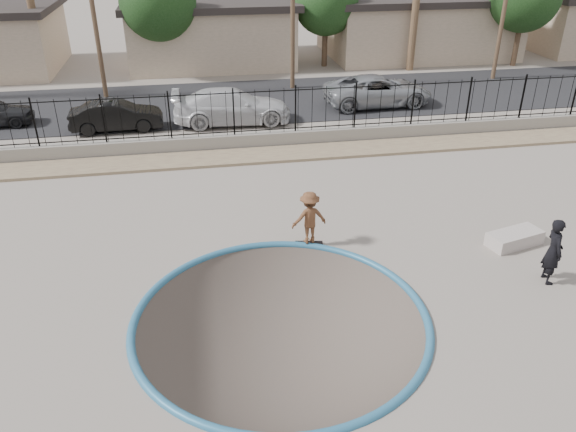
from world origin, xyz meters
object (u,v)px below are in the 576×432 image
Objects in this scene: concrete_ledge at (514,238)px; car_b at (116,116)px; skater at (309,221)px; videographer at (553,251)px; skateboard at (309,243)px; car_d at (378,91)px; car_c at (232,106)px.

concrete_ledge is 17.18m from car_b.
skater is 6.36m from videographer.
car_b reaches higher than skateboard.
car_d reaches higher than car_b.
car_c is (-1.17, 11.30, 0.75)m from skateboard.
concrete_ledge is 0.30× the size of car_d.
skater is 0.88× the size of videographer.
skater reaches higher than skateboard.
car_b is at bearing 129.58° from skateboard.
car_b is at bearing -68.09° from skater.
car_c is (-6.85, 14.17, -0.08)m from videographer.
car_b is at bearing 92.20° from car_c.
skater is 1.90× the size of skateboard.
concrete_ledge is at bearing 0.24° from skateboard.
car_b is (-12.06, 12.22, 0.49)m from concrete_ledge.
videographer is at bearing -153.34° from car_c.
concrete_ledge is at bearing -137.51° from car_b.
car_c is at bearing -91.42° from skater.
skater is 0.39× the size of car_b.
concrete_ledge is at bearing 176.28° from car_d.
skater is at bearing -173.22° from car_c.
car_c is (-6.97, 12.34, 0.61)m from concrete_ledge.
videographer is 1.96m from concrete_ledge.
skateboard is at bearing -173.22° from car_c.
videographer is at bearing 145.88° from skater.
skateboard is 12.83m from car_b.
car_c is 0.99× the size of car_d.
skateboard is at bearing 169.90° from concrete_ledge.
car_d is (12.48, 1.58, 0.09)m from car_b.
videographer reaches higher than car_d.
car_d is at bearing -84.91° from car_b.
skater is at bearing 10.34° from skateboard.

